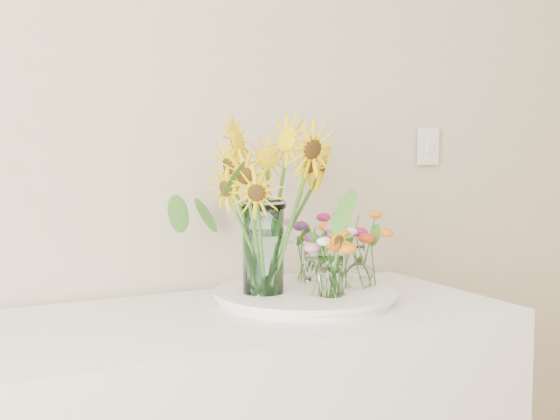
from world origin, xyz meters
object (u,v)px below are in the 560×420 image
object	(u,v)px
mason_jar	(263,247)
small_vase_b	(359,267)
tray	(305,297)
small_vase_a	(331,277)
small_vase_c	(314,264)

from	to	relation	value
mason_jar	small_vase_b	world-z (taller)	mason_jar
small_vase_b	tray	bearing A→B (deg)	171.67
small_vase_a	small_vase_b	size ratio (longest dim) A/B	0.93
tray	mason_jar	size ratio (longest dim) A/B	1.84
mason_jar	small_vase_a	bearing A→B (deg)	-39.78
mason_jar	small_vase_a	xyz separation A→B (m)	(0.13, -0.11, -0.07)
small_vase_b	mason_jar	bearing A→B (deg)	171.07
small_vase_b	small_vase_c	bearing A→B (deg)	115.33
small_vase_a	small_vase_c	distance (m)	0.21
small_vase_a	small_vase_b	world-z (taller)	small_vase_b
tray	small_vase_c	xyz separation A→B (m)	(0.09, 0.11, 0.06)
mason_jar	small_vase_c	world-z (taller)	mason_jar
small_vase_a	tray	bearing A→B (deg)	103.07
tray	small_vase_b	xyz separation A→B (m)	(0.15, -0.02, 0.07)
small_vase_a	mason_jar	bearing A→B (deg)	140.22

